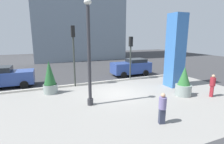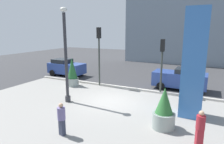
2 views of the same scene
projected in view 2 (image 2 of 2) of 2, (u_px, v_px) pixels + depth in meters
The scene contains 13 objects.
ground_plane at pixel (131, 86), 17.08m from camera, with size 60.00×60.00×0.00m, color #38383A.
plaza_pavement at pixel (95, 111), 11.81m from camera, with size 18.00×10.00×0.02m, color gray.
curb_strip at pixel (127, 88), 16.29m from camera, with size 18.00×0.24×0.16m, color #B7B2A8.
lamp_post at pixel (66, 58), 12.78m from camera, with size 0.44×0.44×6.14m.
art_pillar_blue at pixel (194, 64), 10.64m from camera, with size 1.18×1.18×5.94m, color #3870BC.
potted_plant_curbside at pixel (72, 73), 16.98m from camera, with size 1.01×1.01×2.44m.
potted_plant_near_right at pixel (164, 111), 9.61m from camera, with size 1.11×1.11×2.08m.
traffic_light_corner at pixel (162, 57), 14.53m from camera, with size 0.28×0.42×4.12m.
traffic_light_far_side at pixel (99, 47), 16.64m from camera, with size 0.28×0.42×4.98m.
car_far_lane at pixel (180, 79), 16.05m from camera, with size 4.20×2.10×1.76m.
car_curb_east at pixel (66, 67), 21.03m from camera, with size 3.96×2.14×1.74m.
pedestrian_by_curb at pixel (62, 118), 8.96m from camera, with size 0.44×0.44×1.56m.
pedestrian_crossing at pixel (200, 127), 8.06m from camera, with size 0.48×0.48×1.59m.
Camera 2 is at (5.77, -11.49, 4.75)m, focal length 31.69 mm.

